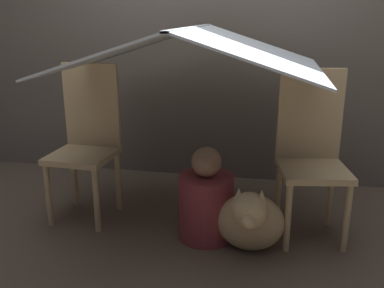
{
  "coord_description": "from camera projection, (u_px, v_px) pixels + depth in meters",
  "views": [
    {
      "loc": [
        0.46,
        -2.14,
        1.28
      ],
      "look_at": [
        0.0,
        0.23,
        0.54
      ],
      "focal_mm": 40.0,
      "sensor_mm": 36.0,
      "label": 1
    }
  ],
  "objects": [
    {
      "name": "ground_plane",
      "position": [
        185.0,
        244.0,
        2.47
      ],
      "size": [
        8.8,
        8.8,
        0.0
      ],
      "primitive_type": "plane",
      "color": "brown"
    },
    {
      "name": "wall_back",
      "position": [
        215.0,
        17.0,
        3.17
      ],
      "size": [
        7.0,
        0.05,
        2.5
      ],
      "color": "#6B6056",
      "rests_on": "ground_plane"
    },
    {
      "name": "chair_left",
      "position": [
        87.0,
        137.0,
        2.73
      ],
      "size": [
        0.4,
        0.4,
        0.98
      ],
      "rotation": [
        0.0,
        0.0,
        -0.05
      ],
      "color": "#D1B27F",
      "rests_on": "ground_plane"
    },
    {
      "name": "chair_right",
      "position": [
        311.0,
        150.0,
        2.48
      ],
      "size": [
        0.44,
        0.44,
        0.98
      ],
      "rotation": [
        0.0,
        0.0,
        0.17
      ],
      "color": "#D1B27F",
      "rests_on": "ground_plane"
    },
    {
      "name": "sheet_canopy",
      "position": [
        192.0,
        48.0,
        2.36
      ],
      "size": [
        1.41,
        1.22,
        0.24
      ],
      "color": "silver"
    },
    {
      "name": "person_front",
      "position": [
        206.0,
        202.0,
        2.49
      ],
      "size": [
        0.32,
        0.32,
        0.56
      ],
      "color": "maroon",
      "rests_on": "ground_plane"
    },
    {
      "name": "dog",
      "position": [
        250.0,
        219.0,
        2.33
      ],
      "size": [
        0.38,
        0.37,
        0.43
      ],
      "color": "tan",
      "rests_on": "ground_plane"
    }
  ]
}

